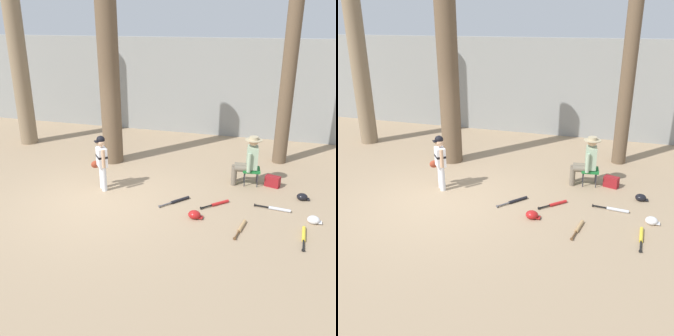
{
  "view_description": "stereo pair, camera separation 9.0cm",
  "coord_description": "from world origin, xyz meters",
  "views": [
    {
      "loc": [
        3.54,
        -6.76,
        3.74
      ],
      "look_at": [
        1.37,
        0.55,
        0.75
      ],
      "focal_mm": 40.83,
      "sensor_mm": 36.0,
      "label": 1
    },
    {
      "loc": [
        3.63,
        -6.74,
        3.74
      ],
      "look_at": [
        1.37,
        0.55,
        0.75
      ],
      "focal_mm": 40.83,
      "sensor_mm": 36.0,
      "label": 2
    }
  ],
  "objects": [
    {
      "name": "ground_plane",
      "position": [
        0.0,
        0.0,
        0.0
      ],
      "size": [
        60.0,
        60.0,
        0.0
      ],
      "primitive_type": "plane",
      "color": "#9E8466"
    },
    {
      "name": "concrete_back_wall",
      "position": [
        0.0,
        6.01,
        1.59
      ],
      "size": [
        18.0,
        0.36,
        3.18
      ],
      "primitive_type": "cube",
      "color": "gray",
      "rests_on": "ground"
    },
    {
      "name": "tree_near_player",
      "position": [
        -0.79,
        2.46,
        2.43
      ],
      "size": [
        0.75,
        0.75,
        5.59
      ],
      "color": "brown",
      "rests_on": "ground"
    },
    {
      "name": "tree_behind_spectator",
      "position": [
        3.66,
        3.72,
        2.22
      ],
      "size": [
        0.57,
        0.57,
        5.02
      ],
      "color": "brown",
      "rests_on": "ground"
    },
    {
      "name": "young_ballplayer",
      "position": [
        -0.25,
        0.65,
        0.74
      ],
      "size": [
        0.54,
        0.48,
        1.31
      ],
      "color": "white",
      "rests_on": "ground"
    },
    {
      "name": "folding_stool",
      "position": [
        3.04,
        1.92,
        0.36
      ],
      "size": [
        0.45,
        0.45,
        0.41
      ],
      "color": "#196B2D",
      "rests_on": "ground"
    },
    {
      "name": "seated_spectator",
      "position": [
        2.94,
        1.9,
        0.64
      ],
      "size": [
        0.67,
        0.54,
        1.2
      ],
      "color": "#6B6051",
      "rests_on": "ground"
    },
    {
      "name": "handbag_beside_stool",
      "position": [
        3.55,
        1.94,
        0.13
      ],
      "size": [
        0.38,
        0.28,
        0.26
      ],
      "primitive_type": "cube",
      "rotation": [
        0.0,
        0.0,
        -0.32
      ],
      "color": "maroon",
      "rests_on": "ground"
    },
    {
      "name": "tree_far_left",
      "position": [
        -4.12,
        3.28,
        2.65
      ],
      "size": [
        0.78,
        0.78,
        6.09
      ],
      "color": "#7F6B51",
      "rests_on": "ground"
    },
    {
      "name": "bat_aluminum_silver",
      "position": [
        3.69,
        0.71,
        0.03
      ],
      "size": [
        0.75,
        0.14,
        0.07
      ],
      "color": "#B7BCC6",
      "rests_on": "ground"
    },
    {
      "name": "bat_wood_tan",
      "position": [
        3.07,
        -0.27,
        0.03
      ],
      "size": [
        0.18,
        0.72,
        0.07
      ],
      "color": "tan",
      "rests_on": "ground"
    },
    {
      "name": "bat_black_composite",
      "position": [
        1.61,
        0.49,
        0.03
      ],
      "size": [
        0.54,
        0.65,
        0.07
      ],
      "color": "black",
      "rests_on": "ground"
    },
    {
      "name": "bat_yellow_trainer",
      "position": [
        4.2,
        -0.25,
        0.03
      ],
      "size": [
        0.1,
        0.82,
        0.07
      ],
      "color": "yellow",
      "rests_on": "ground"
    },
    {
      "name": "bat_red_barrel",
      "position": [
        2.47,
        0.6,
        0.03
      ],
      "size": [
        0.55,
        0.55,
        0.07
      ],
      "color": "red",
      "rests_on": "ground"
    },
    {
      "name": "batting_helmet_white",
      "position": [
        4.4,
        0.36,
        0.07
      ],
      "size": [
        0.28,
        0.21,
        0.16
      ],
      "color": "silver",
      "rests_on": "ground"
    },
    {
      "name": "batting_helmet_black",
      "position": [
        4.22,
        1.38,
        0.07
      ],
      "size": [
        0.28,
        0.21,
        0.16
      ],
      "color": "black",
      "rests_on": "ground"
    },
    {
      "name": "batting_helmet_red",
      "position": [
        2.12,
        -0.11,
        0.07
      ],
      "size": [
        0.3,
        0.23,
        0.17
      ],
      "color": "#A81919",
      "rests_on": "ground"
    }
  ]
}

